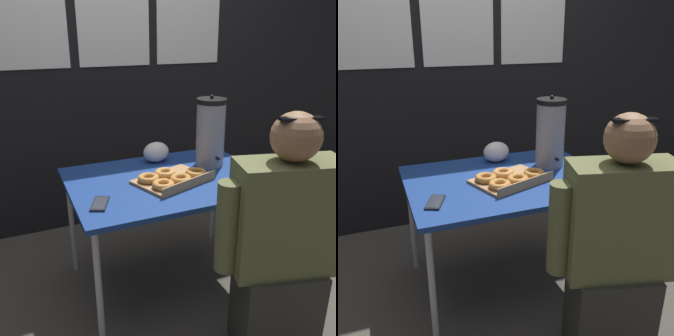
% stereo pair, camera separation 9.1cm
% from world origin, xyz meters
% --- Properties ---
extents(ground_plane, '(12.00, 12.00, 0.00)m').
position_xyz_m(ground_plane, '(0.00, 0.00, 0.00)').
color(ground_plane, '#4C473F').
extents(back_wall, '(6.00, 0.11, 2.64)m').
position_xyz_m(back_wall, '(0.00, 1.02, 1.32)').
color(back_wall, black).
rests_on(back_wall, ground).
extents(folding_table, '(1.10, 0.81, 0.71)m').
position_xyz_m(folding_table, '(0.00, 0.00, 0.66)').
color(folding_table, navy).
rests_on(folding_table, ground).
extents(donut_box, '(0.47, 0.39, 0.05)m').
position_xyz_m(donut_box, '(-0.00, -0.07, 0.73)').
color(donut_box, tan).
rests_on(donut_box, folding_table).
extents(coffee_urn, '(0.18, 0.20, 0.43)m').
position_xyz_m(coffee_urn, '(0.33, 0.11, 0.91)').
color(coffee_urn, '#939399').
rests_on(coffee_urn, folding_table).
extents(cell_phone, '(0.13, 0.17, 0.01)m').
position_xyz_m(cell_phone, '(-0.43, -0.18, 0.71)').
color(cell_phone, black).
rests_on(cell_phone, folding_table).
extents(plastic_bag, '(0.17, 0.11, 0.13)m').
position_xyz_m(plastic_bag, '(0.04, 0.28, 0.77)').
color(plastic_bag, white).
rests_on(plastic_bag, folding_table).
extents(person_seated, '(0.61, 0.34, 1.19)m').
position_xyz_m(person_seated, '(0.27, -0.67, 0.56)').
color(person_seated, '#33332D').
rests_on(person_seated, ground).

